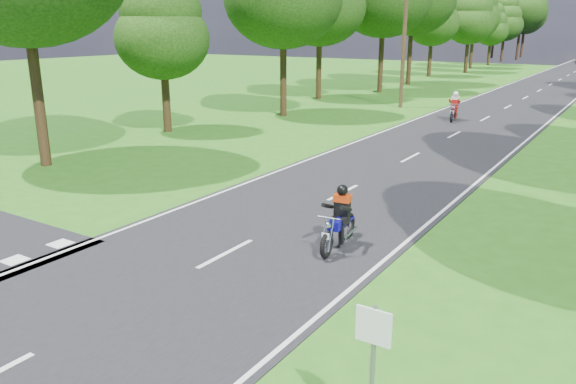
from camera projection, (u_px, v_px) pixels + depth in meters
The scene contains 7 objects.
ground at pixel (165, 286), 11.54m from camera, with size 160.00×160.00×0.00m, color #285F15.
main_road at pixel (551, 85), 51.96m from camera, with size 7.00×140.00×0.02m, color black.
road_markings at pixel (546, 86), 50.51m from camera, with size 7.40×140.00×0.01m.
telegraph_pole at pixel (404, 44), 36.13m from camera, with size 1.20×0.26×8.00m.
road_sign at pixel (373, 356), 6.69m from camera, with size 0.45×0.07×2.00m.
rider_near_blue at pixel (339, 217), 13.34m from camera, with size 0.61×1.82×1.51m, color #0F0C8A, non-canonical shape.
rider_far_red at pixel (454, 106), 31.67m from camera, with size 0.65×1.95×1.62m, color #B0100D, non-canonical shape.
Camera 1 is at (7.80, -7.50, 5.12)m, focal length 35.00 mm.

